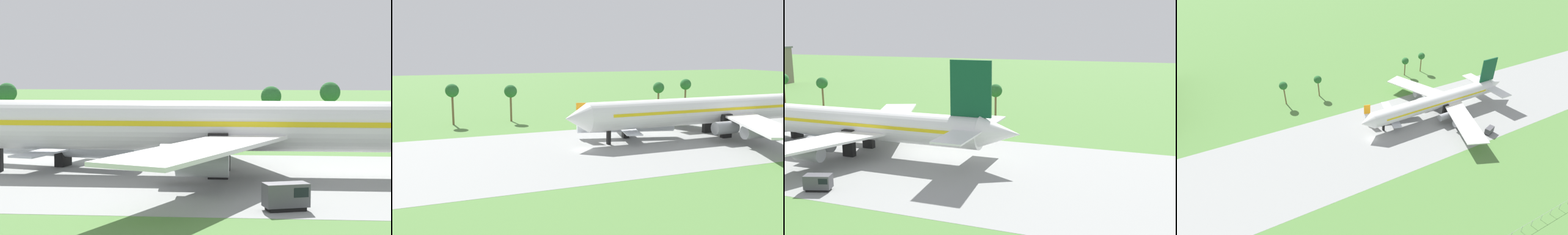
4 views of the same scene
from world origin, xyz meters
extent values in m
plane|color=#517F3D|center=(0.00, 0.00, 0.00)|extent=(600.00, 600.00, 0.00)
cube|color=gray|center=(0.00, 0.00, 0.01)|extent=(320.00, 44.00, 0.02)
cylinder|color=white|center=(31.79, 2.91, 6.09)|extent=(59.75, 6.17, 6.17)
cone|color=white|center=(-0.56, 2.91, 6.09)|extent=(4.94, 6.05, 6.05)
cube|color=yellow|center=(31.79, 2.91, 6.55)|extent=(50.79, 6.30, 0.62)
cube|color=white|center=(33.80, -12.02, 5.01)|extent=(18.63, 30.71, 0.44)
cube|color=white|center=(33.80, 17.85, 5.01)|extent=(18.63, 30.71, 0.44)
cylinder|color=gray|center=(31.19, -4.49, 3.22)|extent=(5.56, 2.78, 2.78)
cylinder|color=gray|center=(33.69, -10.67, 3.22)|extent=(5.56, 2.78, 2.78)
cylinder|color=gray|center=(31.19, 10.32, 3.22)|extent=(5.56, 2.78, 2.78)
cylinder|color=gray|center=(33.69, 16.50, 3.22)|extent=(5.56, 2.78, 2.78)
cube|color=black|center=(6.69, 2.91, 2.74)|extent=(0.70, 0.90, 5.47)
cube|color=black|center=(34.77, -0.48, 2.74)|extent=(2.40, 1.20, 5.47)
cube|color=black|center=(34.77, 6.31, 2.74)|extent=(2.40, 1.20, 5.47)
cylinder|color=silver|center=(13.43, 8.40, 2.73)|extent=(22.36, 8.65, 2.87)
cube|color=orange|center=(3.71, 11.05, 6.17)|extent=(2.55, 0.91, 4.02)
cube|color=silver|center=(13.43, 8.40, 2.44)|extent=(8.62, 20.35, 0.24)
cube|color=black|center=(13.43, 8.40, 1.36)|extent=(1.84, 2.81, 2.73)
cylinder|color=brown|center=(-21.81, 41.35, 4.32)|extent=(0.56, 0.56, 8.64)
sphere|color=#28662D|center=(-21.81, 41.35, 9.24)|extent=(3.60, 3.60, 3.60)
cylinder|color=brown|center=(52.15, 41.35, 4.10)|extent=(0.56, 0.56, 8.21)
sphere|color=#28662D|center=(52.15, 41.35, 8.81)|extent=(3.60, 3.60, 3.60)
cylinder|color=brown|center=(-6.07, 41.35, 3.97)|extent=(0.56, 0.56, 7.93)
sphere|color=#28662D|center=(-6.07, 41.35, 8.53)|extent=(3.60, 3.60, 3.60)
cylinder|color=brown|center=(41.88, 41.35, 3.72)|extent=(0.56, 0.56, 7.44)
sphere|color=#28662D|center=(41.88, 41.35, 8.04)|extent=(3.60, 3.60, 3.60)
camera|label=1|loc=(39.29, -84.07, 13.61)|focal=65.00mm
camera|label=2|loc=(-31.32, -79.82, 19.78)|focal=40.00mm
camera|label=3|loc=(88.66, -71.04, 24.92)|focal=40.00mm
camera|label=4|loc=(-43.65, -81.52, 70.67)|focal=28.00mm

